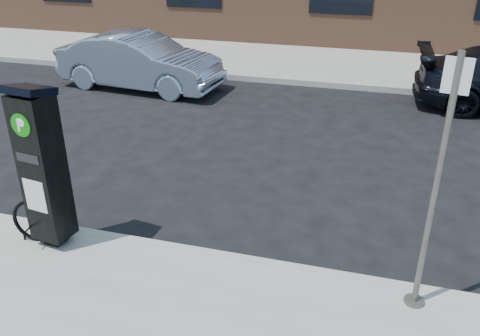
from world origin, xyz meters
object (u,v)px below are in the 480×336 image
(sign_pole, at_px, (435,193))
(car_silver, at_px, (140,61))
(parking_kiosk, at_px, (42,166))
(bike_rack, at_px, (36,221))

(sign_pole, height_order, car_silver, sign_pole)
(car_silver, bearing_deg, parking_kiosk, -157.27)
(parking_kiosk, height_order, bike_rack, parking_kiosk)
(parking_kiosk, xyz_separation_m, sign_pole, (4.53, 0.05, 0.28))
(sign_pole, distance_m, car_silver, 9.68)
(sign_pole, relative_size, bike_rack, 4.46)
(sign_pole, xyz_separation_m, car_silver, (-6.68, 6.95, -0.84))
(car_silver, bearing_deg, sign_pole, -130.47)
(bike_rack, relative_size, car_silver, 0.15)
(parking_kiosk, bearing_deg, bike_rack, -159.71)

